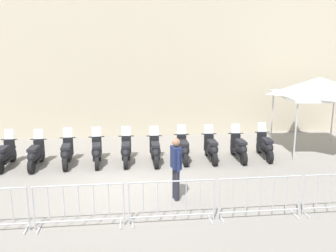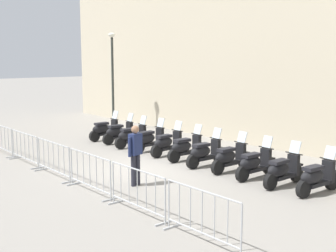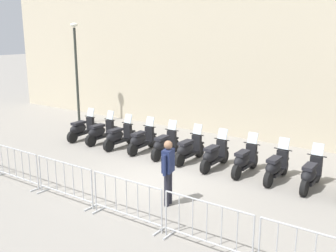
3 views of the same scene
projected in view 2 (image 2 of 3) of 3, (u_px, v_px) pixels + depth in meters
The scene contains 20 objects.
ground_plane at pixel (139, 170), 14.65m from camera, with size 120.00×120.00×0.00m, color gray.
motorcycle_0 at pixel (105, 130), 19.70m from camera, with size 0.58×1.73×1.24m.
motorcycle_1 at pixel (119, 133), 18.96m from camera, with size 0.56×1.72×1.24m.
motorcycle_2 at pixel (132, 136), 18.14m from camera, with size 0.56×1.72×1.24m.
motorcycle_3 at pixel (150, 140), 17.43m from camera, with size 0.58×1.72×1.24m.
motorcycle_4 at pixel (167, 143), 16.66m from camera, with size 0.61×1.72×1.24m.
motorcycle_5 at pixel (186, 148), 15.89m from camera, with size 0.56×1.72×1.24m.
motorcycle_6 at pixel (205, 153), 15.06m from camera, with size 0.56×1.73×1.24m.
motorcycle_7 at pixel (230, 158), 14.35m from camera, with size 0.56×1.73×1.24m.
motorcycle_8 at pixel (255, 164), 13.55m from camera, with size 0.56×1.73×1.24m.
motorcycle_9 at pixel (283, 171), 12.75m from camera, with size 0.56×1.73×1.24m.
motorcycle_10 at pixel (317, 178), 12.04m from camera, with size 0.56×1.72×1.24m.
barrier_segment_0 at pixel (2, 140), 17.06m from camera, with size 2.06×0.58×1.07m.
barrier_segment_1 at pixel (25, 148), 15.44m from camera, with size 2.06×0.58×1.07m.
barrier_segment_2 at pixel (54, 159), 13.82m from camera, with size 2.06×0.58×1.07m.
barrier_segment_3 at pixel (90, 173), 12.20m from camera, with size 2.06×0.58×1.07m.
barrier_segment_4 at pixel (137, 192), 10.57m from camera, with size 2.06×0.58×1.07m.
barrier_segment_5 at pixel (202, 216), 8.95m from camera, with size 2.06×0.58×1.07m.
street_lamp at pixel (112, 70), 22.21m from camera, with size 0.36×0.36×4.74m.
officer_near_row_end at pixel (135, 152), 12.76m from camera, with size 0.31×0.53×1.73m.
Camera 2 is at (12.08, -7.62, 3.69)m, focal length 48.47 mm.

